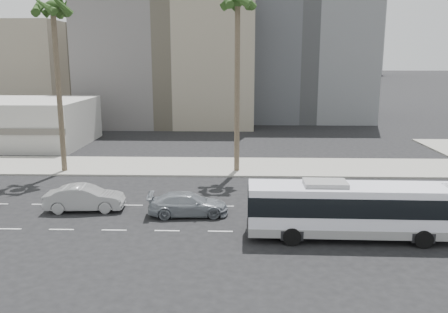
{
  "coord_description": "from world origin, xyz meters",
  "views": [
    {
      "loc": [
        -2.04,
        -24.32,
        9.49
      ],
      "look_at": [
        -2.92,
        4.0,
        3.44
      ],
      "focal_mm": 37.01,
      "sensor_mm": 36.0,
      "label": 1
    }
  ],
  "objects_px": {
    "car_a": "(188,204)",
    "palm_near": "(238,4)",
    "car_b": "(85,198)",
    "city_bus": "(351,209)",
    "palm_mid": "(53,11)"
  },
  "relations": [
    {
      "from": "car_a",
      "to": "palm_near",
      "type": "distance_m",
      "value": 17.35
    },
    {
      "from": "car_a",
      "to": "car_b",
      "type": "xyz_separation_m",
      "value": [
        -6.65,
        0.73,
        0.1
      ]
    },
    {
      "from": "city_bus",
      "to": "car_b",
      "type": "height_order",
      "value": "city_bus"
    },
    {
      "from": "car_b",
      "to": "palm_mid",
      "type": "height_order",
      "value": "palm_mid"
    },
    {
      "from": "palm_near",
      "to": "palm_mid",
      "type": "distance_m",
      "value": 14.65
    },
    {
      "from": "palm_near",
      "to": "car_a",
      "type": "bearing_deg",
      "value": -104.78
    },
    {
      "from": "car_a",
      "to": "palm_near",
      "type": "xyz_separation_m",
      "value": [
        2.94,
        11.13,
        12.98
      ]
    },
    {
      "from": "city_bus",
      "to": "car_a",
      "type": "bearing_deg",
      "value": 160.47
    },
    {
      "from": "city_bus",
      "to": "car_a",
      "type": "height_order",
      "value": "city_bus"
    },
    {
      "from": "city_bus",
      "to": "palm_near",
      "type": "relative_size",
      "value": 0.73
    },
    {
      "from": "car_b",
      "to": "palm_mid",
      "type": "bearing_deg",
      "value": 22.4
    },
    {
      "from": "city_bus",
      "to": "palm_mid",
      "type": "relative_size",
      "value": 0.75
    },
    {
      "from": "palm_near",
      "to": "palm_mid",
      "type": "relative_size",
      "value": 1.03
    },
    {
      "from": "palm_mid",
      "to": "car_a",
      "type": "bearing_deg",
      "value": -42.28
    },
    {
      "from": "car_a",
      "to": "palm_mid",
      "type": "relative_size",
      "value": 0.34
    }
  ]
}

